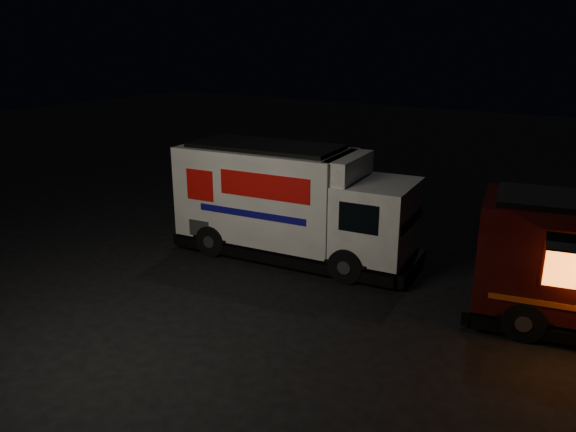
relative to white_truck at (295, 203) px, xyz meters
The scene contains 2 objects.
ground 3.64m from the white_truck, 80.09° to the right, with size 80.00×80.00×0.00m, color black.
white_truck is the anchor object (origin of this frame).
Camera 1 is at (7.42, -9.24, 5.86)m, focal length 35.00 mm.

